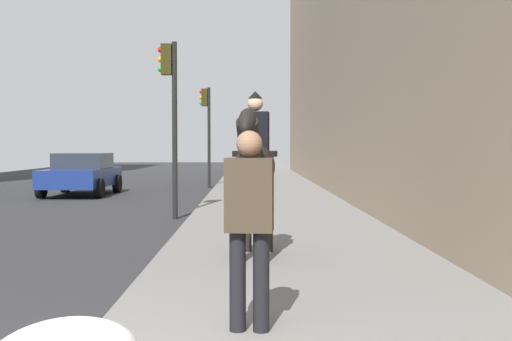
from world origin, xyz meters
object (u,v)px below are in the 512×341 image
object	(u,v)px
mounted_horse_near	(254,164)
car_near_lane	(82,173)
pedestrian_greeting	(249,216)
traffic_light_near_curb	(171,101)
traffic_light_far_curb	(207,121)

from	to	relation	value
mounted_horse_near	car_near_lane	xyz separation A→B (m)	(12.56, 5.80, -0.69)
pedestrian_greeting	traffic_light_near_curb	world-z (taller)	traffic_light_near_curb
pedestrian_greeting	car_near_lane	distance (m)	16.99
pedestrian_greeting	mounted_horse_near	bearing A→B (deg)	4.14
mounted_horse_near	traffic_light_near_curb	xyz separation A→B (m)	(5.60, 1.86, 1.27)
pedestrian_greeting	traffic_light_far_curb	world-z (taller)	traffic_light_far_curb
mounted_horse_near	traffic_light_far_curb	size ratio (longest dim) A/B	0.58
mounted_horse_near	pedestrian_greeting	size ratio (longest dim) A/B	1.38
mounted_horse_near	traffic_light_far_curb	bearing A→B (deg)	-167.49
traffic_light_near_curb	traffic_light_far_curb	distance (m)	10.64
traffic_light_near_curb	traffic_light_far_curb	size ratio (longest dim) A/B	1.01
pedestrian_greeting	car_near_lane	size ratio (longest dim) A/B	0.43
pedestrian_greeting	traffic_light_near_curb	xyz separation A→B (m)	(9.03, 1.79, 1.61)
car_near_lane	mounted_horse_near	bearing A→B (deg)	25.88
mounted_horse_near	pedestrian_greeting	world-z (taller)	mounted_horse_near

